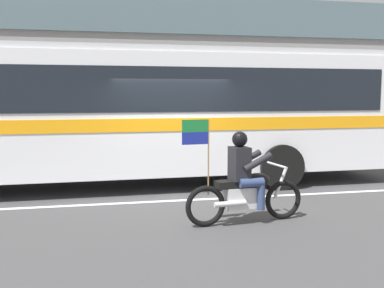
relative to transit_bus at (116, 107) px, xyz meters
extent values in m
plane|color=#3D3D3F|center=(1.13, -1.19, -1.88)|extent=(60.00, 60.00, 0.00)
cube|color=gray|center=(1.13, 3.91, -1.81)|extent=(28.00, 3.80, 0.15)
cube|color=silver|center=(1.13, -1.79, -1.88)|extent=(26.60, 0.14, 0.01)
cube|color=#4C606B|center=(1.13, 5.77, 3.17)|extent=(25.76, 0.10, 1.40)
cube|color=silver|center=(0.00, 0.01, -0.15)|extent=(13.36, 2.85, 2.70)
cube|color=black|center=(0.00, 0.01, 0.40)|extent=(12.29, 2.87, 0.96)
cube|color=orange|center=(0.00, 0.01, -0.35)|extent=(13.09, 2.88, 0.28)
cube|color=#BABCC3|center=(0.00, 0.01, 1.26)|extent=(13.09, 2.72, 0.16)
cylinder|color=black|center=(3.66, -1.17, -1.36)|extent=(1.04, 0.30, 1.04)
torus|color=black|center=(2.70, -3.54, -1.54)|extent=(0.70, 0.17, 0.69)
torus|color=black|center=(1.26, -3.71, -1.54)|extent=(0.70, 0.17, 0.69)
cube|color=silver|center=(1.93, -3.63, -1.44)|extent=(0.67, 0.35, 0.36)
ellipsoid|color=black|center=(2.18, -3.60, -1.16)|extent=(0.51, 0.33, 0.24)
cube|color=black|center=(1.73, -3.65, -1.20)|extent=(0.59, 0.32, 0.12)
cylinder|color=silver|center=(2.64, -3.55, -1.24)|extent=(0.28, 0.09, 0.58)
cylinder|color=silver|center=(2.56, -3.55, -0.92)|extent=(0.11, 0.64, 0.04)
cylinder|color=silver|center=(1.65, -3.82, -1.49)|extent=(0.56, 0.15, 0.09)
cube|color=black|center=(1.86, -3.64, -0.86)|extent=(0.32, 0.39, 0.56)
sphere|color=black|center=(1.86, -3.64, -0.45)|extent=(0.26, 0.26, 0.26)
cylinder|color=navy|center=(1.98, -3.44, -1.16)|extent=(0.43, 0.20, 0.15)
cylinder|color=navy|center=(2.16, -3.42, -1.40)|extent=(0.13, 0.13, 0.46)
cylinder|color=navy|center=(2.02, -3.80, -1.16)|extent=(0.43, 0.20, 0.15)
cylinder|color=navy|center=(2.20, -3.78, -1.40)|extent=(0.13, 0.13, 0.46)
cylinder|color=black|center=(2.08, -3.41, -0.82)|extent=(0.53, 0.17, 0.32)
cylinder|color=black|center=(2.12, -3.81, -0.82)|extent=(0.53, 0.17, 0.32)
cylinder|color=olive|center=(1.31, -3.70, -0.73)|extent=(0.02, 0.02, 1.25)
cube|color=#197233|center=(1.08, -3.73, -0.21)|extent=(0.44, 0.07, 0.20)
cube|color=navy|center=(1.08, -3.73, -0.41)|extent=(0.44, 0.07, 0.20)
cylinder|color=#4C8C3F|center=(3.42, 2.78, -1.44)|extent=(0.22, 0.22, 0.58)
sphere|color=#4C8C3F|center=(3.42, 2.78, -1.08)|extent=(0.20, 0.20, 0.20)
cylinder|color=#4C8C3F|center=(3.42, 2.64, -1.42)|extent=(0.09, 0.10, 0.09)
camera|label=1|loc=(-0.49, -10.85, 0.30)|focal=42.69mm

